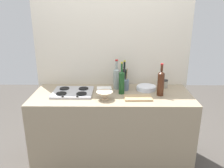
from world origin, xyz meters
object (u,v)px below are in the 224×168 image
(stovetop_hob, at_px, (73,92))
(wine_bottle_leftmost, at_px, (161,83))
(condiment_jar_front, at_px, (160,85))
(mixing_bowl, at_px, (105,95))
(utensil_crock, at_px, (125,85))
(condiment_jar_rear, at_px, (165,84))
(cutting_board, at_px, (138,98))
(wine_bottle_mid_right, at_px, (116,78))
(plate_stack, at_px, (146,88))
(wine_bottle_mid_left, at_px, (122,82))
(wine_bottle_rightmost, at_px, (124,77))
(butter_dish, at_px, (104,90))

(stovetop_hob, height_order, wine_bottle_leftmost, wine_bottle_leftmost)
(wine_bottle_leftmost, distance_m, condiment_jar_front, 0.24)
(mixing_bowl, bearing_deg, utensil_crock, 51.82)
(condiment_jar_rear, relative_size, cutting_board, 0.34)
(wine_bottle_mid_right, height_order, utensil_crock, wine_bottle_mid_right)
(plate_stack, height_order, wine_bottle_mid_left, wine_bottle_mid_left)
(wine_bottle_leftmost, xyz_separation_m, condiment_jar_front, (0.04, 0.22, -0.10))
(condiment_jar_rear, bearing_deg, wine_bottle_leftmost, -113.02)
(condiment_jar_front, height_order, condiment_jar_rear, condiment_jar_rear)
(wine_bottle_mid_left, xyz_separation_m, cutting_board, (0.18, -0.15, -0.13))
(condiment_jar_front, bearing_deg, stovetop_hob, -170.69)
(wine_bottle_rightmost, height_order, butter_dish, wine_bottle_rightmost)
(utensil_crock, xyz_separation_m, condiment_jar_rear, (0.49, 0.09, -0.02))
(wine_bottle_mid_left, xyz_separation_m, mixing_bowl, (-0.19, -0.17, -0.09))
(wine_bottle_leftmost, height_order, mixing_bowl, wine_bottle_leftmost)
(plate_stack, bearing_deg, wine_bottle_rightmost, 160.37)
(utensil_crock, relative_size, cutting_board, 0.96)
(wine_bottle_leftmost, bearing_deg, utensil_crock, 156.23)
(condiment_jar_rear, bearing_deg, cutting_board, -135.31)
(wine_bottle_mid_left, bearing_deg, cutting_board, -41.33)
(stovetop_hob, height_order, mixing_bowl, mixing_bowl)
(utensil_crock, bearing_deg, stovetop_hob, -168.90)
(stovetop_hob, height_order, wine_bottle_mid_right, wine_bottle_mid_right)
(wine_bottle_leftmost, height_order, wine_bottle_rightmost, wine_bottle_leftmost)
(wine_bottle_mid_left, distance_m, butter_dish, 0.23)
(wine_bottle_mid_left, distance_m, condiment_jar_rear, 0.58)
(condiment_jar_rear, bearing_deg, utensil_crock, -170.10)
(wine_bottle_mid_right, height_order, condiment_jar_rear, wine_bottle_mid_right)
(condiment_jar_front, relative_size, condiment_jar_rear, 0.91)
(utensil_crock, bearing_deg, wine_bottle_rightmost, 92.00)
(butter_dish, relative_size, condiment_jar_front, 1.81)
(wine_bottle_mid_right, bearing_deg, cutting_board, -54.22)
(plate_stack, bearing_deg, wine_bottle_leftmost, -54.12)
(butter_dish, height_order, cutting_board, butter_dish)
(plate_stack, distance_m, condiment_jar_rear, 0.25)
(wine_bottle_rightmost, relative_size, condiment_jar_front, 3.68)
(wine_bottle_mid_right, xyz_separation_m, utensil_crock, (0.10, -0.05, -0.07))
(wine_bottle_mid_right, bearing_deg, plate_stack, -5.87)
(plate_stack, distance_m, wine_bottle_rightmost, 0.29)
(wine_bottle_mid_left, distance_m, condiment_jar_front, 0.50)
(wine_bottle_mid_left, xyz_separation_m, condiment_jar_front, (0.47, 0.17, -0.10))
(plate_stack, xyz_separation_m, condiment_jar_front, (0.17, 0.04, 0.02))
(wine_bottle_mid_right, bearing_deg, condiment_jar_rear, 3.70)
(wine_bottle_rightmost, bearing_deg, cutting_board, -70.25)
(plate_stack, height_order, cutting_board, plate_stack)
(wine_bottle_mid_left, height_order, utensil_crock, wine_bottle_mid_left)
(mixing_bowl, bearing_deg, plate_stack, 32.08)
(wine_bottle_leftmost, bearing_deg, plate_stack, 125.88)
(wine_bottle_mid_left, bearing_deg, wine_bottle_mid_right, 108.55)
(utensil_crock, bearing_deg, butter_dish, -160.40)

